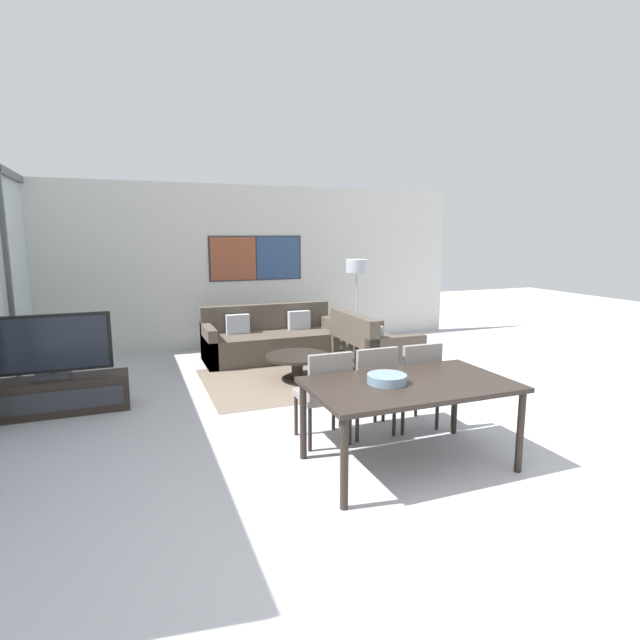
{
  "coord_description": "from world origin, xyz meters",
  "views": [
    {
      "loc": [
        -2.05,
        -2.49,
        1.96
      ],
      "look_at": [
        0.08,
        3.0,
        0.95
      ],
      "focal_mm": 28.0,
      "sensor_mm": 36.0,
      "label": 1
    }
  ],
  "objects_px": {
    "sofa_side": "(370,351)",
    "coffee_table": "(297,361)",
    "tv_console": "(55,396)",
    "dining_table": "(410,390)",
    "dining_chair_right": "(415,379)",
    "floor_lamp": "(357,273)",
    "sofa_main": "(271,341)",
    "dining_chair_centre": "(371,384)",
    "fruit_bowl": "(387,378)",
    "television": "(50,347)",
    "dining_chair_left": "(325,391)"
  },
  "relations": [
    {
      "from": "dining_chair_left",
      "to": "floor_lamp",
      "type": "bearing_deg",
      "value": 60.45
    },
    {
      "from": "coffee_table",
      "to": "floor_lamp",
      "type": "relative_size",
      "value": 0.56
    },
    {
      "from": "tv_console",
      "to": "dining_table",
      "type": "height_order",
      "value": "dining_table"
    },
    {
      "from": "sofa_main",
      "to": "dining_chair_right",
      "type": "bearing_deg",
      "value": -80.53
    },
    {
      "from": "dining_chair_centre",
      "to": "fruit_bowl",
      "type": "height_order",
      "value": "dining_chair_centre"
    },
    {
      "from": "sofa_main",
      "to": "dining_chair_left",
      "type": "bearing_deg",
      "value": -97.03
    },
    {
      "from": "dining_chair_right",
      "to": "sofa_main",
      "type": "bearing_deg",
      "value": 99.47
    },
    {
      "from": "sofa_side",
      "to": "coffee_table",
      "type": "bearing_deg",
      "value": 96.69
    },
    {
      "from": "television",
      "to": "coffee_table",
      "type": "bearing_deg",
      "value": 5.25
    },
    {
      "from": "sofa_main",
      "to": "fruit_bowl",
      "type": "relative_size",
      "value": 6.42
    },
    {
      "from": "sofa_main",
      "to": "floor_lamp",
      "type": "height_order",
      "value": "floor_lamp"
    },
    {
      "from": "dining_chair_left",
      "to": "floor_lamp",
      "type": "xyz_separation_m",
      "value": [
        1.92,
        3.38,
        0.81
      ]
    },
    {
      "from": "tv_console",
      "to": "sofa_main",
      "type": "bearing_deg",
      "value": 28.51
    },
    {
      "from": "sofa_side",
      "to": "dining_table",
      "type": "xyz_separation_m",
      "value": [
        -1.11,
        -2.91,
        0.39
      ]
    },
    {
      "from": "dining_table",
      "to": "dining_chair_centre",
      "type": "height_order",
      "value": "dining_chair_centre"
    },
    {
      "from": "fruit_bowl",
      "to": "dining_chair_right",
      "type": "bearing_deg",
      "value": 43.81
    },
    {
      "from": "television",
      "to": "dining_chair_centre",
      "type": "xyz_separation_m",
      "value": [
        2.99,
        -1.79,
        -0.24
      ]
    },
    {
      "from": "sofa_main",
      "to": "coffee_table",
      "type": "relative_size",
      "value": 2.47
    },
    {
      "from": "tv_console",
      "to": "fruit_bowl",
      "type": "bearing_deg",
      "value": -41.23
    },
    {
      "from": "coffee_table",
      "to": "dining_table",
      "type": "relative_size",
      "value": 0.5
    },
    {
      "from": "coffee_table",
      "to": "dining_chair_right",
      "type": "bearing_deg",
      "value": -74.72
    },
    {
      "from": "sofa_side",
      "to": "fruit_bowl",
      "type": "relative_size",
      "value": 4.11
    },
    {
      "from": "sofa_side",
      "to": "floor_lamp",
      "type": "bearing_deg",
      "value": -15.32
    },
    {
      "from": "television",
      "to": "dining_chair_right",
      "type": "distance_m",
      "value": 3.93
    },
    {
      "from": "dining_table",
      "to": "floor_lamp",
      "type": "height_order",
      "value": "floor_lamp"
    },
    {
      "from": "tv_console",
      "to": "dining_chair_right",
      "type": "height_order",
      "value": "dining_chair_right"
    },
    {
      "from": "television",
      "to": "fruit_bowl",
      "type": "bearing_deg",
      "value": -41.24
    },
    {
      "from": "dining_chair_left",
      "to": "fruit_bowl",
      "type": "distance_m",
      "value": 0.75
    },
    {
      "from": "dining_chair_centre",
      "to": "dining_chair_right",
      "type": "distance_m",
      "value": 0.49
    },
    {
      "from": "sofa_main",
      "to": "dining_table",
      "type": "distance_m",
      "value": 4.11
    },
    {
      "from": "floor_lamp",
      "to": "dining_chair_centre",
      "type": "bearing_deg",
      "value": -113.04
    },
    {
      "from": "sofa_main",
      "to": "dining_chair_right",
      "type": "distance_m",
      "value": 3.44
    },
    {
      "from": "dining_chair_left",
      "to": "sofa_side",
      "type": "bearing_deg",
      "value": 54.26
    },
    {
      "from": "floor_lamp",
      "to": "sofa_main",
      "type": "bearing_deg",
      "value": 179.29
    },
    {
      "from": "television",
      "to": "fruit_bowl",
      "type": "xyz_separation_m",
      "value": [
        2.8,
        -2.45,
        0.02
      ]
    },
    {
      "from": "coffee_table",
      "to": "dining_chair_centre",
      "type": "bearing_deg",
      "value": -87.99
    },
    {
      "from": "coffee_table",
      "to": "dining_chair_right",
      "type": "xyz_separation_m",
      "value": [
        0.56,
        -2.06,
        0.25
      ]
    },
    {
      "from": "television",
      "to": "sofa_main",
      "type": "bearing_deg",
      "value": 28.5
    },
    {
      "from": "dining_table",
      "to": "dining_chair_right",
      "type": "xyz_separation_m",
      "value": [
        0.49,
        0.71,
        -0.15
      ]
    },
    {
      "from": "dining_chair_centre",
      "to": "sofa_side",
      "type": "bearing_deg",
      "value": 63.18
    },
    {
      "from": "coffee_table",
      "to": "floor_lamp",
      "type": "height_order",
      "value": "floor_lamp"
    },
    {
      "from": "tv_console",
      "to": "coffee_table",
      "type": "relative_size",
      "value": 1.79
    },
    {
      "from": "coffee_table",
      "to": "sofa_side",
      "type": "bearing_deg",
      "value": 6.69
    },
    {
      "from": "dining_chair_right",
      "to": "fruit_bowl",
      "type": "bearing_deg",
      "value": -136.19
    },
    {
      "from": "dining_table",
      "to": "floor_lamp",
      "type": "xyz_separation_m",
      "value": [
        1.43,
        4.07,
        0.66
      ]
    },
    {
      "from": "sofa_side",
      "to": "tv_console",
      "type": "bearing_deg",
      "value": 95.67
    },
    {
      "from": "dining_chair_left",
      "to": "dining_chair_centre",
      "type": "distance_m",
      "value": 0.49
    },
    {
      "from": "tv_console",
      "to": "floor_lamp",
      "type": "xyz_separation_m",
      "value": [
        4.42,
        1.57,
        1.13
      ]
    },
    {
      "from": "dining_chair_centre",
      "to": "sofa_main",
      "type": "bearing_deg",
      "value": 91.23
    },
    {
      "from": "sofa_side",
      "to": "fruit_bowl",
      "type": "height_order",
      "value": "sofa_side"
    }
  ]
}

